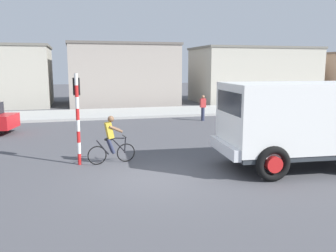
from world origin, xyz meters
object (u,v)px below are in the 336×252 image
at_px(traffic_light_pole, 77,106).
at_px(pedestrian_near_kerb, 203,107).
at_px(truck_foreground, 300,119).
at_px(cyclist, 111,140).

bearing_deg(traffic_light_pole, pedestrian_near_kerb, 47.30).
height_order(truck_foreground, cyclist, truck_foreground).
xyz_separation_m(truck_foreground, cyclist, (-6.17, 2.14, -0.80)).
height_order(truck_foreground, traffic_light_pole, traffic_light_pole).
bearing_deg(truck_foreground, pedestrian_near_kerb, 87.25).
bearing_deg(pedestrian_near_kerb, truck_foreground, -92.75).
height_order(cyclist, traffic_light_pole, traffic_light_pole).
xyz_separation_m(truck_foreground, pedestrian_near_kerb, (0.52, 10.78, -0.82)).
distance_m(cyclist, traffic_light_pole, 1.65).
bearing_deg(traffic_light_pole, truck_foreground, -17.77).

